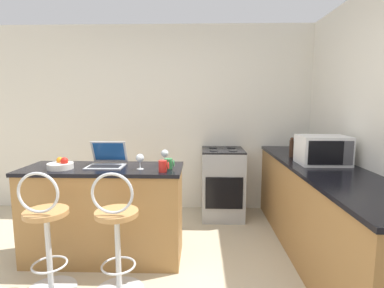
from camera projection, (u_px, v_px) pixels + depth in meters
name	position (u px, v px, depth m)	size (l,w,h in m)	color
wall_back	(168.00, 119.00, 4.28)	(12.00, 0.06, 2.60)	silver
breakfast_bar	(105.00, 213.00, 2.93)	(1.52, 0.58, 0.92)	#9E703D
counter_right	(324.00, 213.00, 2.93)	(0.68, 2.83, 0.92)	#9E703D
bar_stool_near	(47.00, 236.00, 2.37)	(0.40, 0.40, 1.02)	silver
bar_stool_far	(117.00, 237.00, 2.35)	(0.40, 0.40, 1.02)	silver
laptop	(107.00, 160.00, 2.92)	(0.35, 0.32, 0.24)	#B7BABF
microwave	(323.00, 150.00, 2.99)	(0.47, 0.36, 0.29)	white
stove_range	(222.00, 183.00, 4.02)	(0.55, 0.61, 0.93)	#9EA3A8
mug_green	(169.00, 164.00, 2.78)	(0.09, 0.07, 0.10)	#338447
fruit_bowl	(61.00, 165.00, 2.79)	(0.23, 0.23, 0.11)	silver
pepper_mill	(292.00, 148.00, 3.40)	(0.05, 0.05, 0.22)	#331E14
wine_glass_short	(165.00, 154.00, 2.92)	(0.07, 0.07, 0.16)	silver
mug_red	(163.00, 166.00, 2.66)	(0.09, 0.07, 0.10)	red
wine_glass_tall	(140.00, 159.00, 2.76)	(0.08, 0.08, 0.14)	silver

